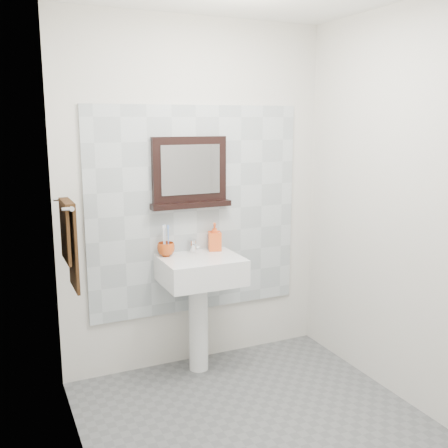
# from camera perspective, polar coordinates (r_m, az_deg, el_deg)

# --- Properties ---
(floor) EXTENTS (2.00, 2.20, 0.01)m
(floor) POSITION_cam_1_polar(r_m,az_deg,el_deg) (3.30, 4.66, -21.77)
(floor) COLOR slate
(floor) RESTS_ON ground
(back_wall) EXTENTS (2.00, 0.01, 2.50)m
(back_wall) POSITION_cam_1_polar(r_m,az_deg,el_deg) (3.80, -3.12, 2.98)
(back_wall) COLOR silver
(back_wall) RESTS_ON ground
(front_wall) EXTENTS (2.00, 0.01, 2.50)m
(front_wall) POSITION_cam_1_polar(r_m,az_deg,el_deg) (1.97, 21.07, -5.66)
(front_wall) COLOR silver
(front_wall) RESTS_ON ground
(left_wall) EXTENTS (0.01, 2.20, 2.50)m
(left_wall) POSITION_cam_1_polar(r_m,az_deg,el_deg) (2.49, -15.38, -1.82)
(left_wall) COLOR silver
(left_wall) RESTS_ON ground
(right_wall) EXTENTS (0.01, 2.20, 2.50)m
(right_wall) POSITION_cam_1_polar(r_m,az_deg,el_deg) (3.42, 19.82, 1.39)
(right_wall) COLOR silver
(right_wall) RESTS_ON ground
(splashback) EXTENTS (1.60, 0.02, 1.50)m
(splashback) POSITION_cam_1_polar(r_m,az_deg,el_deg) (3.81, -3.04, 1.47)
(splashback) COLOR #B5BFC4
(splashback) RESTS_ON back_wall
(pedestal_sink) EXTENTS (0.55, 0.44, 0.96)m
(pedestal_sink) POSITION_cam_1_polar(r_m,az_deg,el_deg) (3.70, -2.58, -6.35)
(pedestal_sink) COLOR white
(pedestal_sink) RESTS_ON ground
(toothbrush_cup) EXTENTS (0.16, 0.16, 0.10)m
(toothbrush_cup) POSITION_cam_1_polar(r_m,az_deg,el_deg) (3.69, -6.33, -2.75)
(toothbrush_cup) COLOR #BA4715
(toothbrush_cup) RESTS_ON pedestal_sink
(toothbrushes) EXTENTS (0.05, 0.04, 0.21)m
(toothbrushes) POSITION_cam_1_polar(r_m,az_deg,el_deg) (3.67, -6.42, -1.60)
(toothbrushes) COLOR white
(toothbrushes) RESTS_ON toothbrush_cup
(soap_dispenser) EXTENTS (0.11, 0.12, 0.20)m
(soap_dispenser) POSITION_cam_1_polar(r_m,az_deg,el_deg) (3.81, -1.02, -1.40)
(soap_dispenser) COLOR red
(soap_dispenser) RESTS_ON pedestal_sink
(framed_mirror) EXTENTS (0.59, 0.11, 0.50)m
(framed_mirror) POSITION_cam_1_polar(r_m,az_deg,el_deg) (3.72, -3.77, 5.43)
(framed_mirror) COLOR black
(framed_mirror) RESTS_ON back_wall
(towel_bar) EXTENTS (0.07, 0.40, 0.03)m
(towel_bar) POSITION_cam_1_polar(r_m,az_deg,el_deg) (3.26, -16.80, 2.10)
(towel_bar) COLOR silver
(towel_bar) RESTS_ON left_wall
(hand_towel) EXTENTS (0.06, 0.30, 0.55)m
(hand_towel) POSITION_cam_1_polar(r_m,az_deg,el_deg) (3.30, -16.47, -1.49)
(hand_towel) COLOR black
(hand_towel) RESTS_ON towel_bar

